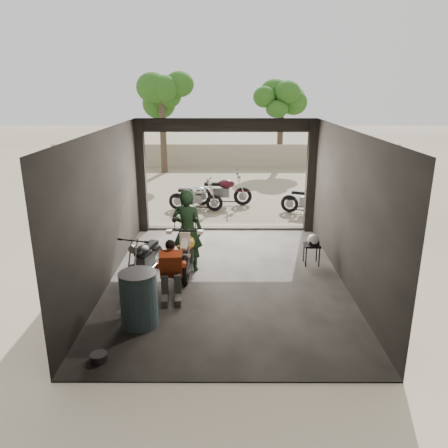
{
  "coord_description": "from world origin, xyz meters",
  "views": [
    {
      "loc": [
        -0.03,
        -8.72,
        4.01
      ],
      "look_at": [
        -0.05,
        0.6,
        1.08
      ],
      "focal_mm": 35.0,
      "sensor_mm": 36.0,
      "label": 1
    }
  ],
  "objects_px": {
    "helmet": "(314,240)",
    "oil_drum": "(139,300)",
    "main_bike": "(188,247)",
    "left_bike": "(144,256)",
    "sign_post": "(345,166)",
    "outside_bike_c": "(310,198)",
    "outside_bike_a": "(195,195)",
    "rider": "(187,230)",
    "stool": "(312,247)",
    "mechanic": "(171,273)",
    "outside_bike_b": "(222,188)"
  },
  "relations": [
    {
      "from": "outside_bike_c",
      "to": "helmet",
      "type": "height_order",
      "value": "outside_bike_c"
    },
    {
      "from": "stool",
      "to": "left_bike",
      "type": "bearing_deg",
      "value": -168.64
    },
    {
      "from": "sign_post",
      "to": "left_bike",
      "type": "bearing_deg",
      "value": -119.98
    },
    {
      "from": "helmet",
      "to": "oil_drum",
      "type": "distance_m",
      "value": 4.47
    },
    {
      "from": "outside_bike_a",
      "to": "helmet",
      "type": "relative_size",
      "value": 5.61
    },
    {
      "from": "main_bike",
      "to": "rider",
      "type": "relative_size",
      "value": 0.94
    },
    {
      "from": "outside_bike_a",
      "to": "left_bike",
      "type": "bearing_deg",
      "value": -179.54
    },
    {
      "from": "oil_drum",
      "to": "left_bike",
      "type": "bearing_deg",
      "value": 97.43
    },
    {
      "from": "main_bike",
      "to": "outside_bike_a",
      "type": "bearing_deg",
      "value": 93.88
    },
    {
      "from": "rider",
      "to": "outside_bike_c",
      "type": "bearing_deg",
      "value": -116.08
    },
    {
      "from": "rider",
      "to": "helmet",
      "type": "relative_size",
      "value": 6.57
    },
    {
      "from": "outside_bike_a",
      "to": "stool",
      "type": "xyz_separation_m",
      "value": [
        3.02,
        -4.75,
        -0.11
      ]
    },
    {
      "from": "outside_bike_c",
      "to": "sign_post",
      "type": "height_order",
      "value": "sign_post"
    },
    {
      "from": "outside_bike_b",
      "to": "rider",
      "type": "distance_m",
      "value": 5.8
    },
    {
      "from": "stool",
      "to": "oil_drum",
      "type": "xyz_separation_m",
      "value": [
        -3.52,
        -2.76,
        0.06
      ]
    },
    {
      "from": "helmet",
      "to": "oil_drum",
      "type": "height_order",
      "value": "oil_drum"
    },
    {
      "from": "mechanic",
      "to": "oil_drum",
      "type": "height_order",
      "value": "mechanic"
    },
    {
      "from": "outside_bike_b",
      "to": "stool",
      "type": "bearing_deg",
      "value": -158.2
    },
    {
      "from": "left_bike",
      "to": "stool",
      "type": "xyz_separation_m",
      "value": [
        3.78,
        0.76,
        -0.08
      ]
    },
    {
      "from": "main_bike",
      "to": "outside_bike_c",
      "type": "height_order",
      "value": "main_bike"
    },
    {
      "from": "rider",
      "to": "sign_post",
      "type": "distance_m",
      "value": 5.73
    },
    {
      "from": "main_bike",
      "to": "stool",
      "type": "relative_size",
      "value": 3.47
    },
    {
      "from": "left_bike",
      "to": "sign_post",
      "type": "distance_m",
      "value": 6.79
    },
    {
      "from": "outside_bike_a",
      "to": "rider",
      "type": "bearing_deg",
      "value": -169.99
    },
    {
      "from": "rider",
      "to": "mechanic",
      "type": "distance_m",
      "value": 1.55
    },
    {
      "from": "helmet",
      "to": "outside_bike_b",
      "type": "bearing_deg",
      "value": 113.23
    },
    {
      "from": "rider",
      "to": "helmet",
      "type": "xyz_separation_m",
      "value": [
        2.89,
        0.26,
        -0.31
      ]
    },
    {
      "from": "outside_bike_b",
      "to": "sign_post",
      "type": "relative_size",
      "value": 0.69
    },
    {
      "from": "rider",
      "to": "outside_bike_a",
      "type": "bearing_deg",
      "value": -75.91
    },
    {
      "from": "left_bike",
      "to": "stool",
      "type": "relative_size",
      "value": 3.02
    },
    {
      "from": "left_bike",
      "to": "outside_bike_c",
      "type": "bearing_deg",
      "value": 63.78
    },
    {
      "from": "outside_bike_c",
      "to": "rider",
      "type": "bearing_deg",
      "value": 164.94
    },
    {
      "from": "left_bike",
      "to": "rider",
      "type": "relative_size",
      "value": 0.81
    },
    {
      "from": "oil_drum",
      "to": "outside_bike_b",
      "type": "bearing_deg",
      "value": 80.32
    },
    {
      "from": "main_bike",
      "to": "helmet",
      "type": "height_order",
      "value": "main_bike"
    },
    {
      "from": "main_bike",
      "to": "outside_bike_c",
      "type": "relative_size",
      "value": 1.06
    },
    {
      "from": "outside_bike_c",
      "to": "mechanic",
      "type": "bearing_deg",
      "value": 171.08
    },
    {
      "from": "outside_bike_c",
      "to": "stool",
      "type": "bearing_deg",
      "value": -166.42
    },
    {
      "from": "rider",
      "to": "oil_drum",
      "type": "distance_m",
      "value": 2.59
    },
    {
      "from": "helmet",
      "to": "main_bike",
      "type": "bearing_deg",
      "value": -170.43
    },
    {
      "from": "outside_bike_a",
      "to": "stool",
      "type": "height_order",
      "value": "outside_bike_a"
    },
    {
      "from": "mechanic",
      "to": "oil_drum",
      "type": "distance_m",
      "value": 1.07
    },
    {
      "from": "outside_bike_a",
      "to": "outside_bike_c",
      "type": "xyz_separation_m",
      "value": [
        3.76,
        -0.51,
        0.02
      ]
    },
    {
      "from": "outside_bike_c",
      "to": "oil_drum",
      "type": "xyz_separation_m",
      "value": [
        -4.25,
        -7.0,
        -0.07
      ]
    },
    {
      "from": "main_bike",
      "to": "mechanic",
      "type": "height_order",
      "value": "main_bike"
    },
    {
      "from": "mechanic",
      "to": "helmet",
      "type": "bearing_deg",
      "value": 24.08
    },
    {
      "from": "stool",
      "to": "sign_post",
      "type": "xyz_separation_m",
      "value": [
        1.52,
        3.29,
        1.35
      ]
    },
    {
      "from": "left_bike",
      "to": "rider",
      "type": "xyz_separation_m",
      "value": [
        0.91,
        0.46,
        0.43
      ]
    },
    {
      "from": "outside_bike_a",
      "to": "sign_post",
      "type": "xyz_separation_m",
      "value": [
        4.54,
        -1.46,
        1.24
      ]
    },
    {
      "from": "left_bike",
      "to": "rider",
      "type": "bearing_deg",
      "value": 42.75
    }
  ]
}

